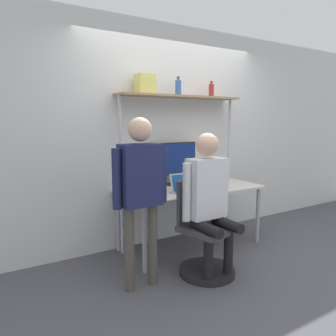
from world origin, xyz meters
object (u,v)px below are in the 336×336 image
at_px(storage_box, 145,84).
at_px(bottle_red, 211,90).
at_px(person_standing, 141,183).
at_px(cell_phone, 206,190).
at_px(bottle_blue, 178,88).
at_px(person_seated, 209,193).
at_px(laptop, 184,187).
at_px(office_chair, 204,245).
at_px(monitor, 175,161).

bearing_deg(storage_box, bottle_red, 0.00).
height_order(person_standing, storage_box, storage_box).
relative_size(bottle_red, storage_box, 0.91).
relative_size(cell_phone, bottle_blue, 0.68).
distance_m(person_seated, bottle_red, 1.62).
bearing_deg(person_seated, person_standing, 169.31).
height_order(laptop, office_chair, office_chair).
bearing_deg(bottle_red, laptop, -149.68).
relative_size(bottle_blue, storage_box, 1.01).
bearing_deg(laptop, bottle_red, 30.32).
bearing_deg(cell_phone, office_chair, -129.29).
bearing_deg(laptop, person_standing, -151.72).
xyz_separation_m(person_seated, bottle_red, (0.77, 0.94, 1.07)).
bearing_deg(bottle_red, office_chair, -131.25).
relative_size(laptop, person_seated, 0.21).
distance_m(person_standing, bottle_red, 1.90).
distance_m(office_chair, bottle_blue, 1.87).
bearing_deg(cell_phone, storage_box, 139.40).
bearing_deg(bottle_blue, office_chair, -106.82).
height_order(person_seated, bottle_red, bottle_red).
bearing_deg(person_standing, storage_box, 59.23).
bearing_deg(laptop, office_chair, -99.88).
relative_size(cell_phone, person_standing, 0.10).
xyz_separation_m(person_standing, bottle_blue, (0.93, 0.81, 0.94)).
xyz_separation_m(cell_phone, bottle_blue, (-0.08, 0.46, 1.19)).
distance_m(monitor, cell_phone, 0.57).
height_order(laptop, bottle_blue, bottle_blue).
bearing_deg(monitor, person_standing, -137.30).
xyz_separation_m(monitor, person_seated, (-0.23, -0.96, -0.19)).
bearing_deg(office_chair, bottle_blue, 73.18).
xyz_separation_m(person_seated, bottle_blue, (0.26, 0.94, 1.08)).
height_order(cell_phone, office_chair, office_chair).
bearing_deg(bottle_red, person_seated, -129.47).
bearing_deg(office_chair, person_seated, -79.24).
bearing_deg(monitor, person_seated, -103.25).
height_order(laptop, person_seated, person_seated).
distance_m(laptop, cell_phone, 0.28).
xyz_separation_m(monitor, person_standing, (-0.90, -0.83, -0.05)).
xyz_separation_m(laptop, storage_box, (-0.27, 0.41, 1.15)).
bearing_deg(person_seated, cell_phone, 54.27).
relative_size(monitor, person_standing, 0.40).
distance_m(monitor, person_seated, 1.00).
height_order(bottle_red, storage_box, storage_box).
height_order(monitor, person_seated, person_seated).
distance_m(laptop, person_seated, 0.54).
distance_m(monitor, bottle_red, 1.04).
bearing_deg(cell_phone, bottle_red, 47.01).
xyz_separation_m(bottle_blue, storage_box, (-0.45, 0.00, 0.02)).
height_order(office_chair, bottle_blue, bottle_blue).
xyz_separation_m(person_seated, person_standing, (-0.67, 0.13, 0.14)).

